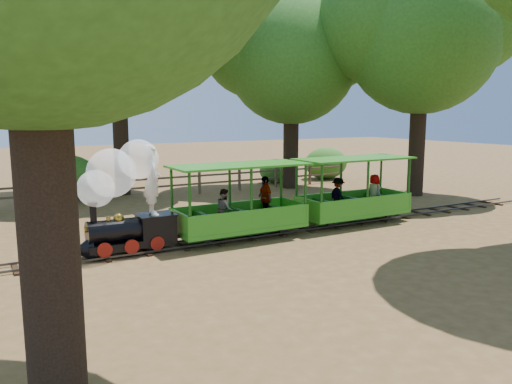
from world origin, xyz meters
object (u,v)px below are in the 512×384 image
carriage_front (242,210)px  fence (178,182)px  locomotive (122,189)px  carriage_rear (353,198)px

carriage_front → fence: (1.13, 7.98, -0.24)m
locomotive → carriage_rear: bearing=-0.6°
carriage_front → carriage_rear: (4.06, -0.03, -0.01)m
locomotive → carriage_rear: size_ratio=0.75×
locomotive → fence: size_ratio=0.16×
carriage_rear → fence: size_ratio=0.22×
carriage_front → fence: carriage_front is taller
carriage_rear → fence: carriage_rear is taller
carriage_front → locomotive: bearing=179.2°
carriage_front → fence: 8.07m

